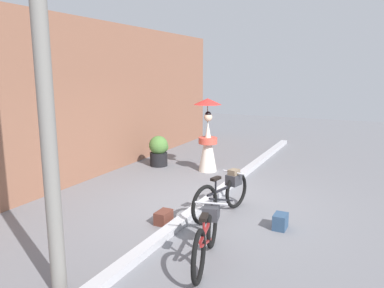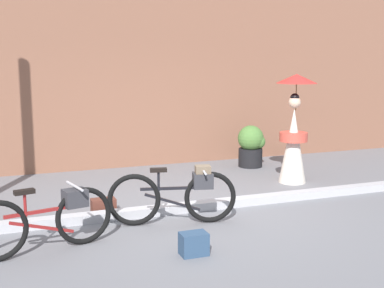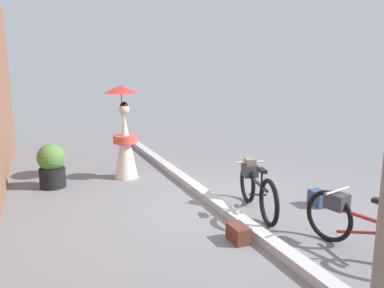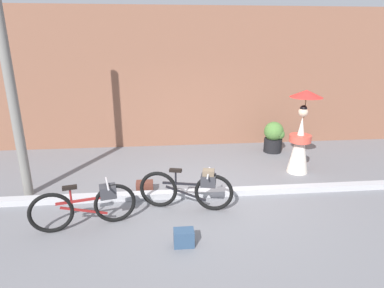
{
  "view_description": "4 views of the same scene",
  "coord_description": "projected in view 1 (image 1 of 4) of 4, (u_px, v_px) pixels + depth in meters",
  "views": [
    {
      "loc": [
        -6.45,
        -2.8,
        2.6
      ],
      "look_at": [
        0.22,
        0.44,
        1.14
      ],
      "focal_mm": 34.85,
      "sensor_mm": 36.0,
      "label": 1
    },
    {
      "loc": [
        -2.47,
        -6.67,
        2.19
      ],
      "look_at": [
        0.19,
        0.44,
        0.9
      ],
      "focal_mm": 47.79,
      "sensor_mm": 36.0,
      "label": 2
    },
    {
      "loc": [
        -5.3,
        2.66,
        2.26
      ],
      "look_at": [
        0.68,
        0.19,
        0.95
      ],
      "focal_mm": 35.74,
      "sensor_mm": 36.0,
      "label": 3
    },
    {
      "loc": [
        -0.83,
        -5.71,
        2.95
      ],
      "look_at": [
        -0.23,
        0.36,
        0.97
      ],
      "focal_mm": 30.12,
      "sensor_mm": 36.0,
      "label": 4
    }
  ],
  "objects": [
    {
      "name": "person_with_parasol",
      "position": [
        208.0,
        137.0,
        9.69
      ],
      "size": [
        0.71,
        0.71,
        1.91
      ],
      "color": "silver",
      "rests_on": "ground_plane"
    },
    {
      "name": "ground_plane",
      "position": [
        207.0,
        204.0,
        7.4
      ],
      "size": [
        30.0,
        30.0,
        0.0
      ],
      "primitive_type": "plane",
      "color": "slate"
    },
    {
      "name": "utility_pole",
      "position": [
        45.0,
        90.0,
        4.02
      ],
      "size": [
        0.18,
        0.18,
        4.8
      ],
      "primitive_type": "cylinder",
      "color": "slate",
      "rests_on": "ground_plane"
    },
    {
      "name": "backpack_spare",
      "position": [
        164.0,
        217.0,
        6.44
      ],
      "size": [
        0.34,
        0.21,
        0.22
      ],
      "color": "#592D23",
      "rests_on": "ground_plane"
    },
    {
      "name": "building_wall",
      "position": [
        69.0,
        102.0,
        8.52
      ],
      "size": [
        14.0,
        0.4,
        3.81
      ],
      "primitive_type": "cube",
      "color": "brown",
      "rests_on": "ground_plane"
    },
    {
      "name": "bicycle_near_officer",
      "position": [
        207.0,
        234.0,
        5.12
      ],
      "size": [
        1.65,
        0.55,
        0.76
      ],
      "color": "black",
      "rests_on": "ground_plane"
    },
    {
      "name": "potted_plant_by_door",
      "position": [
        159.0,
        150.0,
        10.32
      ],
      "size": [
        0.54,
        0.52,
        0.84
      ],
      "color": "black",
      "rests_on": "ground_plane"
    },
    {
      "name": "backpack_on_pavement",
      "position": [
        281.0,
        221.0,
        6.22
      ],
      "size": [
        0.3,
        0.21,
        0.26
      ],
      "color": "navy",
      "rests_on": "ground_plane"
    },
    {
      "name": "sidewalk_curb",
      "position": [
        207.0,
        201.0,
        7.39
      ],
      "size": [
        14.0,
        0.2,
        0.12
      ],
      "primitive_type": "cube",
      "color": "#B2B2B7",
      "rests_on": "ground_plane"
    },
    {
      "name": "bicycle_far_side",
      "position": [
        224.0,
        193.0,
        6.81
      ],
      "size": [
        1.68,
        0.55,
        0.78
      ],
      "color": "black",
      "rests_on": "ground_plane"
    }
  ]
}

